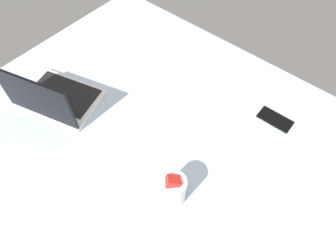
% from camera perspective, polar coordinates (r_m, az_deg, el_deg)
% --- Properties ---
extents(bed_mattress, '(1.80, 1.40, 0.18)m').
position_cam_1_polar(bed_mattress, '(1.26, -0.38, -7.34)').
color(bed_mattress, silver).
rests_on(bed_mattress, ground).
extents(laptop, '(0.38, 0.31, 0.23)m').
position_cam_1_polar(laptop, '(1.37, -20.24, 4.93)').
color(laptop, silver).
rests_on(laptop, bed_mattress).
extents(snack_cup, '(0.09, 0.09, 0.14)m').
position_cam_1_polar(snack_cup, '(1.06, 0.98, -11.46)').
color(snack_cup, silver).
rests_on(snack_cup, bed_mattress).
extents(cell_phone, '(0.14, 0.07, 0.01)m').
position_cam_1_polar(cell_phone, '(1.34, 19.24, 1.17)').
color(cell_phone, black).
rests_on(cell_phone, bed_mattress).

